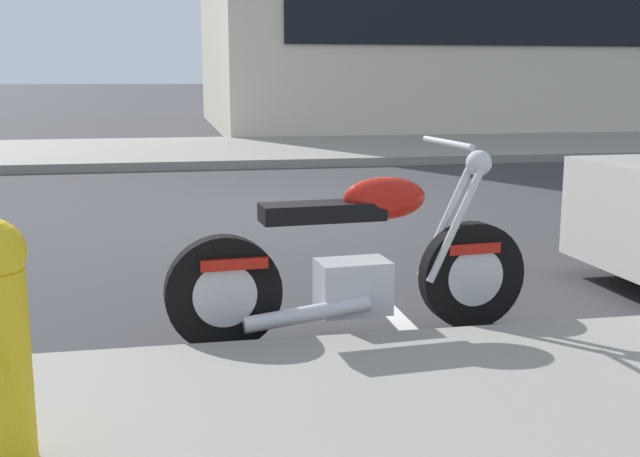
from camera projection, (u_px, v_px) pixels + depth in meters
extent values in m
plane|color=#333335|center=(297.00, 215.00, 8.51)|extent=(260.00, 260.00, 0.00)
cube|color=silver|center=(394.00, 315.00, 4.94)|extent=(0.12, 2.20, 0.01)
cylinder|color=black|center=(471.00, 275.00, 4.67)|extent=(0.64, 0.16, 0.63)
cylinder|color=silver|center=(471.00, 275.00, 4.67)|extent=(0.36, 0.15, 0.35)
cylinder|color=black|center=(224.00, 293.00, 4.28)|extent=(0.64, 0.16, 0.63)
cylinder|color=silver|center=(224.00, 293.00, 4.28)|extent=(0.36, 0.15, 0.35)
cube|color=silver|center=(353.00, 286.00, 4.48)|extent=(0.42, 0.29, 0.30)
cube|color=black|center=(322.00, 212.00, 4.35)|extent=(0.70, 0.27, 0.10)
ellipsoid|color=#B7190F|center=(384.00, 198.00, 4.43)|extent=(0.50, 0.28, 0.24)
cube|color=#B7190F|center=(232.00, 261.00, 4.26)|extent=(0.37, 0.21, 0.06)
cube|color=#B7190F|center=(469.00, 246.00, 4.63)|extent=(0.33, 0.18, 0.06)
cylinder|color=silver|center=(445.00, 222.00, 4.64)|extent=(0.34, 0.07, 0.65)
cylinder|color=silver|center=(455.00, 226.00, 4.50)|extent=(0.34, 0.07, 0.65)
cylinder|color=silver|center=(447.00, 143.00, 4.47)|extent=(0.08, 0.62, 0.04)
sphere|color=silver|center=(479.00, 163.00, 4.55)|extent=(0.15, 0.15, 0.15)
cylinder|color=silver|center=(308.00, 314.00, 4.28)|extent=(0.71, 0.15, 0.16)
cylinder|color=gold|center=(5.00, 345.00, 2.85)|extent=(0.10, 0.08, 0.10)
cube|color=black|center=(554.00, 21.00, 18.14)|extent=(12.48, 0.06, 1.10)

